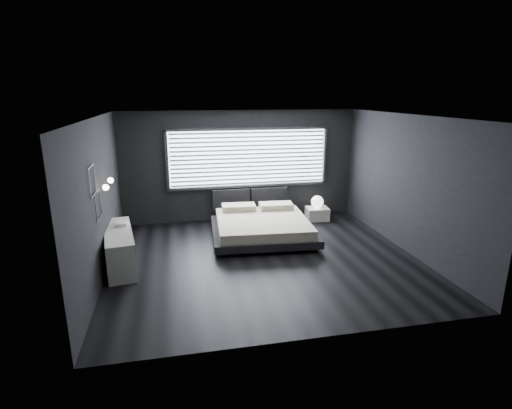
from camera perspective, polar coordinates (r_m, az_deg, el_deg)
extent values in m
plane|color=black|center=(8.07, 1.25, -7.78)|extent=(6.00, 6.00, 0.00)
plane|color=silver|center=(7.41, 1.38, 12.50)|extent=(6.00, 6.00, 0.00)
cube|color=black|center=(10.26, -2.18, 5.51)|extent=(6.00, 0.04, 2.80)
cube|color=black|center=(5.10, 8.35, -5.31)|extent=(6.00, 0.04, 2.80)
cube|color=black|center=(7.54, -21.48, 0.69)|extent=(0.04, 5.50, 2.80)
cube|color=black|center=(8.78, 20.77, 2.76)|extent=(0.04, 5.50, 2.80)
cube|color=white|center=(10.24, -1.07, 6.69)|extent=(4.00, 0.02, 1.38)
cube|color=#47474C|center=(10.03, -12.62, 6.13)|extent=(0.06, 0.08, 1.48)
cube|color=#47474C|center=(10.77, 9.76, 6.91)|extent=(0.06, 0.08, 1.48)
cube|color=#47474C|center=(10.12, -1.06, 10.75)|extent=(4.14, 0.08, 0.06)
cube|color=#47474C|center=(10.35, -1.01, 2.67)|extent=(4.14, 0.08, 0.06)
cube|color=silver|center=(10.18, -1.00, 6.63)|extent=(3.94, 0.03, 1.32)
cube|color=black|center=(10.29, -3.56, 0.78)|extent=(0.96, 0.16, 0.52)
cube|color=black|center=(10.47, 1.86, 1.07)|extent=(0.96, 0.16, 0.52)
cylinder|color=silver|center=(7.54, -21.20, 2.27)|extent=(0.10, 0.02, 0.02)
sphere|color=#FFE5B7|center=(7.53, -20.67, 2.31)|extent=(0.11, 0.11, 0.11)
cylinder|color=silver|center=(8.12, -20.56, 3.23)|extent=(0.10, 0.02, 0.02)
sphere|color=#FFE5B7|center=(8.11, -20.07, 3.26)|extent=(0.11, 0.11, 0.11)
cube|color=#47474C|center=(6.87, -22.55, 5.02)|extent=(0.01, 0.46, 0.02)
cube|color=#47474C|center=(6.96, -22.16, 1.30)|extent=(0.01, 0.46, 0.02)
cube|color=#47474C|center=(7.14, -22.04, 3.54)|extent=(0.01, 0.02, 0.46)
cube|color=#47474C|center=(6.69, -22.68, 2.73)|extent=(0.01, 0.02, 0.46)
cube|color=#47474C|center=(7.20, -21.82, 1.71)|extent=(0.01, 0.46, 0.02)
cube|color=#47474C|center=(7.32, -21.46, -1.79)|extent=(0.01, 0.46, 0.02)
cube|color=#47474C|center=(7.48, -21.36, 0.41)|extent=(0.01, 0.02, 0.46)
cube|color=#47474C|center=(7.04, -21.93, -0.55)|extent=(0.01, 0.02, 0.46)
cube|color=black|center=(8.27, -4.91, -6.90)|extent=(0.13, 0.13, 0.08)
cube|color=black|center=(8.58, 8.32, -6.17)|extent=(0.13, 0.13, 0.08)
cube|color=black|center=(9.91, -5.47, -3.04)|extent=(0.13, 0.13, 0.08)
cube|color=black|center=(10.17, 5.62, -2.55)|extent=(0.13, 0.13, 0.08)
cube|color=black|center=(9.14, 0.92, -3.80)|extent=(2.41, 2.31, 0.16)
cube|color=beige|center=(9.08, 0.92, -2.69)|extent=(2.15, 2.15, 0.21)
cube|color=beige|center=(9.73, -2.49, -0.38)|extent=(0.83, 0.49, 0.13)
cube|color=beige|center=(9.86, 2.88, -0.18)|extent=(0.83, 0.49, 0.13)
cube|color=white|center=(10.55, 8.73, -1.30)|extent=(0.59, 0.50, 0.33)
sphere|color=white|center=(10.46, 8.75, 0.38)|extent=(0.32, 0.32, 0.32)
cube|color=white|center=(8.09, -18.89, -5.91)|extent=(0.75, 1.82, 0.70)
cube|color=#47474C|center=(8.09, -17.12, -5.74)|extent=(0.27, 1.72, 0.68)
cube|color=white|center=(8.28, -18.69, -2.66)|extent=(0.24, 0.31, 0.04)
cube|color=white|center=(8.25, -18.66, -2.49)|extent=(0.23, 0.29, 0.03)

